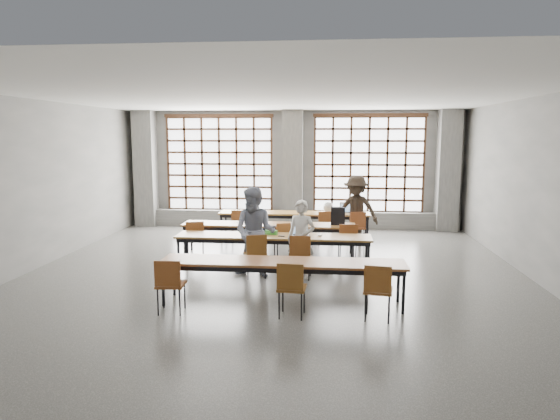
{
  "coord_description": "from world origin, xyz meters",
  "views": [
    {
      "loc": [
        1.03,
        -9.57,
        2.76
      ],
      "look_at": [
        0.08,
        0.4,
        1.26
      ],
      "focal_mm": 32.0,
      "sensor_mm": 36.0,
      "label": 1
    }
  ],
  "objects_px": {
    "plastic_bag": "(328,207)",
    "chair_near_mid": "(291,284)",
    "chair_mid_left": "(195,236)",
    "student_back": "(356,210)",
    "chair_front_left": "(256,251)",
    "chair_back_left": "(239,223)",
    "mouse": "(320,235)",
    "phone": "(282,236)",
    "desk_row_c": "(273,238)",
    "desk_row_d": "(282,265)",
    "student_female": "(255,232)",
    "backpack": "(338,216)",
    "chair_near_left": "(170,280)",
    "green_box": "(271,232)",
    "chair_mid_right": "(348,239)",
    "laptop_back": "(346,210)",
    "chair_back_mid": "(325,224)",
    "chair_front_right": "(301,252)",
    "chair_mid_centre": "(284,238)",
    "chair_near_right": "(378,286)",
    "desk_row_b": "(269,226)",
    "chair_back_right": "(357,225)",
    "student_male": "(301,239)",
    "desk_row_a": "(294,215)",
    "laptop_front": "(300,232)"
  },
  "relations": [
    {
      "from": "chair_mid_centre",
      "to": "phone",
      "type": "distance_m",
      "value": 0.84
    },
    {
      "from": "chair_near_left",
      "to": "student_female",
      "type": "height_order",
      "value": "student_female"
    },
    {
      "from": "green_box",
      "to": "chair_mid_right",
      "type": "bearing_deg",
      "value": 21.65
    },
    {
      "from": "plastic_bag",
      "to": "chair_near_mid",
      "type": "bearing_deg",
      "value": -95.39
    },
    {
      "from": "desk_row_c",
      "to": "chair_mid_centre",
      "type": "xyz_separation_m",
      "value": [
        0.16,
        0.72,
        -0.13
      ]
    },
    {
      "from": "chair_back_right",
      "to": "student_male",
      "type": "distance_m",
      "value": 3.25
    },
    {
      "from": "chair_front_right",
      "to": "student_back",
      "type": "xyz_separation_m",
      "value": [
        1.23,
        3.26,
        0.35
      ]
    },
    {
      "from": "chair_near_left",
      "to": "student_female",
      "type": "relative_size",
      "value": 0.5
    },
    {
      "from": "chair_front_left",
      "to": "chair_back_left",
      "type": "bearing_deg",
      "value": 105.81
    },
    {
      "from": "chair_mid_right",
      "to": "student_back",
      "type": "xyz_separation_m",
      "value": [
        0.27,
        1.91,
        0.35
      ]
    },
    {
      "from": "chair_mid_left",
      "to": "student_back",
      "type": "distance_m",
      "value": 4.14
    },
    {
      "from": "chair_mid_right",
      "to": "desk_row_c",
      "type": "bearing_deg",
      "value": -155.23
    },
    {
      "from": "chair_front_left",
      "to": "laptop_back",
      "type": "distance_m",
      "value": 4.29
    },
    {
      "from": "chair_mid_left",
      "to": "laptop_back",
      "type": "distance_m",
      "value": 4.26
    },
    {
      "from": "mouse",
      "to": "chair_front_left",
      "type": "bearing_deg",
      "value": -153.72
    },
    {
      "from": "desk_row_c",
      "to": "desk_row_d",
      "type": "bearing_deg",
      "value": -79.85
    },
    {
      "from": "chair_back_mid",
      "to": "chair_front_right",
      "type": "bearing_deg",
      "value": -98.1
    },
    {
      "from": "laptop_back",
      "to": "backpack",
      "type": "xyz_separation_m",
      "value": [
        -0.24,
        -1.84,
        0.14
      ]
    },
    {
      "from": "chair_near_mid",
      "to": "chair_near_right",
      "type": "bearing_deg",
      "value": 0.03
    },
    {
      "from": "student_male",
      "to": "chair_back_left",
      "type": "bearing_deg",
      "value": 138.26
    },
    {
      "from": "mouse",
      "to": "phone",
      "type": "height_order",
      "value": "mouse"
    },
    {
      "from": "chair_back_left",
      "to": "chair_back_mid",
      "type": "xyz_separation_m",
      "value": [
        2.2,
        0.0,
        0.0
      ]
    },
    {
      "from": "laptop_back",
      "to": "desk_row_b",
      "type": "bearing_deg",
      "value": -134.24
    },
    {
      "from": "chair_mid_right",
      "to": "desk_row_b",
      "type": "bearing_deg",
      "value": 160.8
    },
    {
      "from": "student_female",
      "to": "backpack",
      "type": "distance_m",
      "value": 2.51
    },
    {
      "from": "chair_mid_left",
      "to": "chair_near_left",
      "type": "xyz_separation_m",
      "value": [
        0.52,
        -3.43,
        0.0
      ]
    },
    {
      "from": "chair_near_mid",
      "to": "backpack",
      "type": "height_order",
      "value": "backpack"
    },
    {
      "from": "chair_back_mid",
      "to": "laptop_back",
      "type": "relative_size",
      "value": 2.11
    },
    {
      "from": "desk_row_a",
      "to": "phone",
      "type": "height_order",
      "value": "phone"
    },
    {
      "from": "desk_row_c",
      "to": "chair_back_right",
      "type": "relative_size",
      "value": 4.55
    },
    {
      "from": "chair_back_mid",
      "to": "chair_near_mid",
      "type": "distance_m",
      "value": 5.23
    },
    {
      "from": "desk_row_c",
      "to": "chair_back_right",
      "type": "xyz_separation_m",
      "value": [
        1.84,
        2.5,
        -0.13
      ]
    },
    {
      "from": "chair_front_left",
      "to": "phone",
      "type": "relative_size",
      "value": 6.77
    },
    {
      "from": "laptop_back",
      "to": "backpack",
      "type": "height_order",
      "value": "backpack"
    },
    {
      "from": "laptop_front",
      "to": "backpack",
      "type": "xyz_separation_m",
      "value": [
        0.8,
        1.28,
        0.14
      ]
    },
    {
      "from": "chair_near_mid",
      "to": "plastic_bag",
      "type": "height_order",
      "value": "plastic_bag"
    },
    {
      "from": "chair_near_right",
      "to": "desk_row_c",
      "type": "bearing_deg",
      "value": 124.49
    },
    {
      "from": "desk_row_c",
      "to": "green_box",
      "type": "relative_size",
      "value": 16.0
    },
    {
      "from": "chair_front_right",
      "to": "student_female",
      "type": "xyz_separation_m",
      "value": [
        -0.9,
        0.13,
        0.35
      ]
    },
    {
      "from": "chair_front_right",
      "to": "mouse",
      "type": "relative_size",
      "value": 8.98
    },
    {
      "from": "desk_row_a",
      "to": "student_back",
      "type": "bearing_deg",
      "value": -17.35
    },
    {
      "from": "student_female",
      "to": "chair_near_left",
      "type": "bearing_deg",
      "value": -106.01
    },
    {
      "from": "chair_front_right",
      "to": "chair_near_right",
      "type": "distance_m",
      "value": 2.43
    },
    {
      "from": "chair_back_left",
      "to": "backpack",
      "type": "relative_size",
      "value": 2.2
    },
    {
      "from": "chair_mid_centre",
      "to": "chair_mid_left",
      "type": "bearing_deg",
      "value": -179.98
    },
    {
      "from": "chair_back_mid",
      "to": "plastic_bag",
      "type": "height_order",
      "value": "plastic_bag"
    },
    {
      "from": "student_back",
      "to": "student_male",
      "type": "bearing_deg",
      "value": -94.2
    },
    {
      "from": "chair_mid_centre",
      "to": "chair_near_right",
      "type": "xyz_separation_m",
      "value": [
        1.7,
        -3.43,
        0.0
      ]
    },
    {
      "from": "laptop_back",
      "to": "mouse",
      "type": "bearing_deg",
      "value": -101.04
    },
    {
      "from": "chair_front_left",
      "to": "plastic_bag",
      "type": "bearing_deg",
      "value": 69.81
    }
  ]
}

